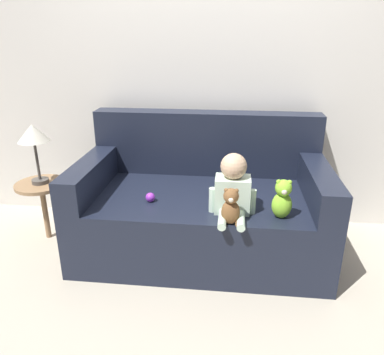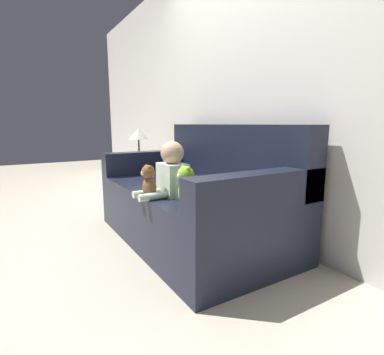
{
  "view_description": "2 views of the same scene",
  "coord_description": "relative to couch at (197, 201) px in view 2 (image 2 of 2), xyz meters",
  "views": [
    {
      "loc": [
        0.2,
        -2.37,
        1.49
      ],
      "look_at": [
        -0.06,
        -0.02,
        0.57
      ],
      "focal_mm": 35.0,
      "sensor_mm": 36.0,
      "label": 1
    },
    {
      "loc": [
        2.0,
        -1.19,
        0.94
      ],
      "look_at": [
        0.07,
        -0.03,
        0.53
      ],
      "focal_mm": 28.0,
      "sensor_mm": 36.0,
      "label": 2
    }
  ],
  "objects": [
    {
      "name": "ground_plane",
      "position": [
        0.0,
        -0.06,
        -0.32
      ],
      "size": [
        12.0,
        12.0,
        0.0
      ],
      "primitive_type": "plane",
      "color": "#B7AD99"
    },
    {
      "name": "couch",
      "position": [
        0.0,
        0.0,
        0.0
      ],
      "size": [
        1.7,
        0.96,
        0.93
      ],
      "color": "black",
      "rests_on": "ground_plane"
    },
    {
      "name": "toy_ball",
      "position": [
        -0.32,
        -0.26,
        0.16
      ],
      "size": [
        0.06,
        0.06,
        0.06
      ],
      "color": "purple",
      "rests_on": "couch"
    },
    {
      "name": "wall_back",
      "position": [
        0.0,
        0.51,
        0.98
      ],
      "size": [
        8.0,
        0.05,
        2.6
      ],
      "color": "silver",
      "rests_on": "ground_plane"
    },
    {
      "name": "side_table",
      "position": [
        -1.19,
        -0.03,
        0.32
      ],
      "size": [
        0.37,
        0.37,
        0.89
      ],
      "color": "#93704C",
      "rests_on": "ground_plane"
    },
    {
      "name": "person_baby",
      "position": [
        0.21,
        -0.34,
        0.29
      ],
      "size": [
        0.28,
        0.35,
        0.37
      ],
      "color": "silver",
      "rests_on": "couch"
    },
    {
      "name": "teddy_bear_brown",
      "position": [
        0.2,
        -0.5,
        0.24
      ],
      "size": [
        0.13,
        0.1,
        0.22
      ],
      "color": "brown",
      "rests_on": "couch"
    },
    {
      "name": "plush_toy_side",
      "position": [
        0.5,
        -0.39,
        0.25
      ],
      "size": [
        0.12,
        0.11,
        0.24
      ],
      "color": "#8CD133",
      "rests_on": "couch"
    }
  ]
}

